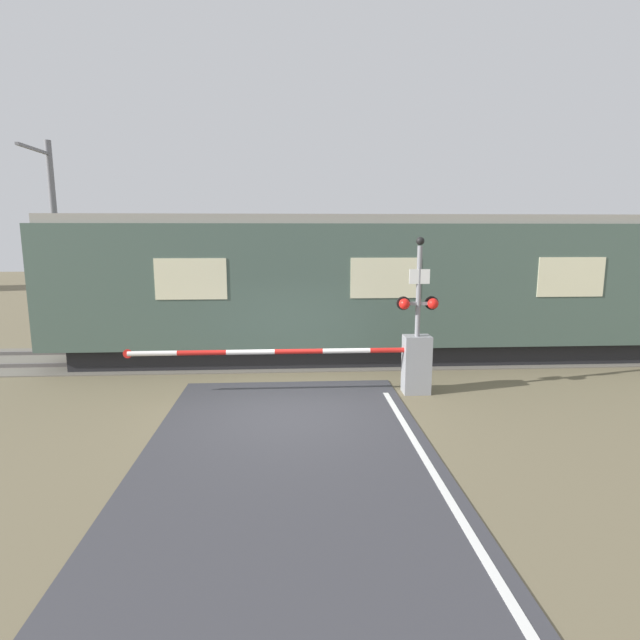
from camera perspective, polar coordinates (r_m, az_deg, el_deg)
The scene contains 6 objects.
ground_plane at distance 10.40m, azimuth -3.55°, elevation -10.35°, with size 80.00×80.00×0.00m, color #6B6047.
track_bed at distance 14.66m, azimuth -3.51°, elevation -4.25°, with size 36.00×3.20×0.13m.
train at distance 14.50m, azimuth 6.29°, elevation 3.84°, with size 17.94×3.09×4.08m.
crossing_barrier at distance 11.39m, azimuth 8.13°, elevation -4.78°, with size 6.79×0.44×1.33m.
signal_post at distance 11.23m, azimuth 11.16°, elevation 1.53°, with size 0.94×0.26×3.52m.
catenary_pole at distance 17.81m, azimuth -27.97°, elevation 7.91°, with size 0.20×1.90×6.39m.
Camera 1 is at (0.06, -9.76, 3.58)m, focal length 28.00 mm.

